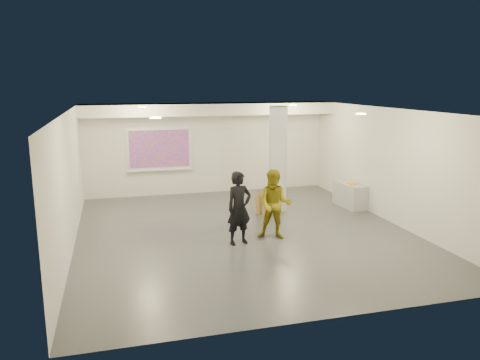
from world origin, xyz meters
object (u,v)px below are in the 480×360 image
object	(u,v)px
credenza	(350,195)
column	(278,159)
woman	(239,208)
man	(275,205)
projection_screen	(159,149)

from	to	relation	value
credenza	column	bearing A→B (deg)	170.84
woman	man	bearing A→B (deg)	-6.67
column	projection_screen	world-z (taller)	column
projection_screen	woman	world-z (taller)	projection_screen
credenza	woman	distance (m)	4.68
credenza	woman	xyz separation A→B (m)	(-4.05, -2.30, 0.49)
credenza	man	distance (m)	3.85
credenza	woman	world-z (taller)	woman
column	projection_screen	size ratio (longest dim) A/B	1.43
column	woman	bearing A→B (deg)	-125.81
projection_screen	credenza	bearing A→B (deg)	-28.48
man	credenza	bearing A→B (deg)	57.72
column	woman	size ratio (longest dim) A/B	1.78
column	woman	distance (m)	3.19
projection_screen	credenza	size ratio (longest dim) A/B	1.73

